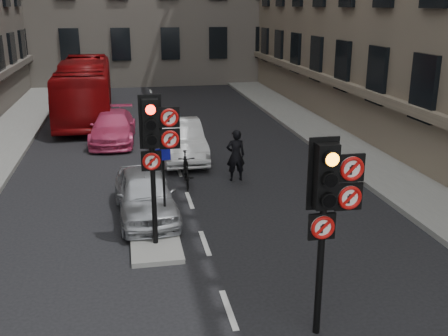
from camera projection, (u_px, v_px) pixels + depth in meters
name	position (u px, v px, depth m)	size (l,w,h in m)	color
pavement_right	(357.00, 151.00, 20.72)	(3.00, 50.00, 0.16)	gray
centre_island	(156.00, 245.00, 12.66)	(1.20, 2.00, 0.12)	gray
signal_near	(329.00, 197.00, 8.63)	(0.91, 0.40, 3.58)	black
signal_far	(155.00, 139.00, 11.88)	(0.91, 0.40, 3.58)	black
car_silver	(145.00, 194.00, 14.33)	(1.55, 3.86, 1.32)	#A8AAB0
car_white	(181.00, 140.00, 19.79)	(1.53, 4.39, 1.45)	silver
car_pink	(113.00, 127.00, 22.20)	(1.79, 4.41, 1.28)	#D43E6F
bus_red	(85.00, 89.00, 26.80)	(2.47, 10.56, 2.94)	maroon
motorcycle	(186.00, 169.00, 16.92)	(0.51, 1.79, 1.07)	black
motorcyclist	(236.00, 155.00, 17.25)	(0.63, 0.41, 1.73)	black
info_sign	(164.00, 178.00, 12.97)	(0.37, 0.14, 2.15)	black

